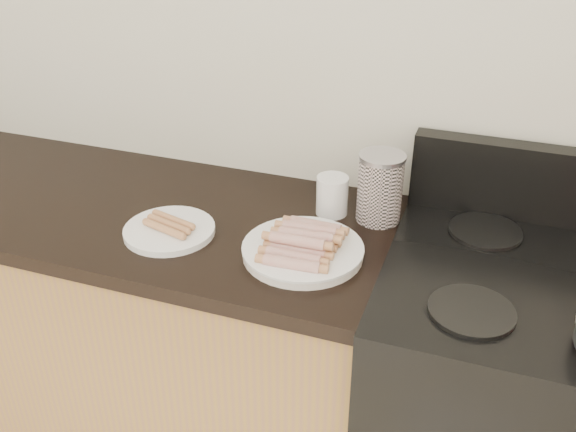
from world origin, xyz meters
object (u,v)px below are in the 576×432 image
(main_plate, at_px, (303,252))
(mug, at_px, (332,195))
(canister, at_px, (380,188))
(side_plate, at_px, (169,230))
(stove, at_px, (521,429))

(main_plate, relative_size, mug, 2.74)
(main_plate, distance_m, canister, 0.28)
(side_plate, relative_size, canister, 1.25)
(side_plate, bearing_deg, canister, 27.28)
(side_plate, relative_size, mug, 2.19)
(mug, bearing_deg, main_plate, -91.80)
(canister, bearing_deg, mug, -175.82)
(stove, xyz_separation_m, mug, (-0.57, 0.16, 0.50))
(stove, bearing_deg, main_plate, -173.56)
(mug, bearing_deg, canister, 4.18)
(side_plate, xyz_separation_m, mug, (0.36, 0.24, 0.04))
(main_plate, xyz_separation_m, canister, (0.13, 0.23, 0.08))
(stove, relative_size, canister, 4.95)
(side_plate, distance_m, canister, 0.55)
(main_plate, xyz_separation_m, mug, (0.01, 0.22, 0.04))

